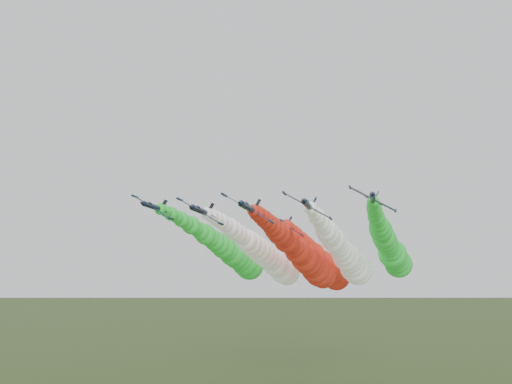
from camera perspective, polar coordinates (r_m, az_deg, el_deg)
jet_lead at (r=119.10m, az=5.65°, el=-7.52°), size 13.75×63.78×16.03m
jet_inner_left at (r=127.90m, az=1.26°, el=-7.37°), size 13.81×63.84×16.09m
jet_inner_right at (r=127.33m, az=10.23°, el=-7.17°), size 14.20×64.23×16.48m
jet_outer_left at (r=139.05m, az=-2.94°, el=-6.89°), size 14.44×64.47×16.72m
jet_outer_right at (r=134.10m, az=15.08°, el=-6.23°), size 14.13×64.16×16.40m
jet_trail at (r=142.69m, az=7.76°, el=-8.11°), size 14.48×64.51×16.76m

